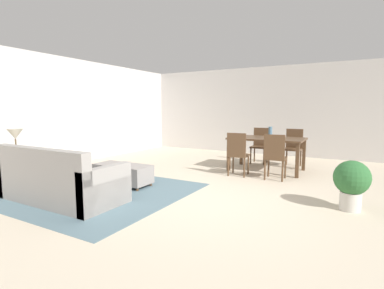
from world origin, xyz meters
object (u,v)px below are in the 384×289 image
object	(u,v)px
dining_chair_far_left	(260,143)
table_lamp	(15,135)
dining_table	(267,142)
vase_centerpiece	(270,132)
dining_chair_near_right	(275,154)
ottoman_table	(123,173)
dining_chair_near_left	(238,152)
couch	(60,182)
dining_chair_far_right	(293,145)
potted_plant	(352,181)
side_table	(17,164)

from	to	relation	value
dining_chair_far_left	table_lamp	bearing A→B (deg)	-124.10
dining_table	vase_centerpiece	world-z (taller)	vase_centerpiece
dining_chair_near_right	ottoman_table	bearing A→B (deg)	-143.44
table_lamp	ottoman_table	bearing A→B (deg)	35.95
dining_chair_near_left	dining_chair_near_right	xyz separation A→B (m)	(0.77, 0.02, 0.00)
dining_chair_near_right	dining_chair_far_left	bearing A→B (deg)	114.95
couch	dining_table	xyz separation A→B (m)	(2.18, 3.78, 0.38)
couch	dining_chair_far_right	xyz separation A→B (m)	(2.62, 4.62, 0.23)
table_lamp	vase_centerpiece	bearing A→B (deg)	46.22
dining_chair_near_right	dining_chair_far_left	xyz separation A→B (m)	(-0.79, 1.70, 0.00)
dining_chair_near_right	table_lamp	bearing A→B (deg)	-143.67
dining_chair_near_left	potted_plant	world-z (taller)	dining_chair_near_left
ottoman_table	dining_chair_far_left	size ratio (longest dim) A/B	1.20
ottoman_table	dining_table	bearing A→B (deg)	52.59
ottoman_table	dining_chair_far_left	bearing A→B (deg)	65.37
potted_plant	vase_centerpiece	bearing A→B (deg)	128.72
dining_chair_near_left	dining_chair_near_right	world-z (taller)	same
side_table	dining_chair_far_left	distance (m)	5.49
dining_chair_far_right	table_lamp	bearing A→B (deg)	-130.92
table_lamp	potted_plant	bearing A→B (deg)	17.09
table_lamp	potted_plant	distance (m)	5.49
dining_chair_near_left	vase_centerpiece	xyz separation A→B (m)	(0.45, 0.88, 0.37)
couch	dining_chair_near_right	size ratio (longest dim) A/B	2.17
potted_plant	couch	bearing A→B (deg)	-156.46
table_lamp	dining_chair_near_left	bearing A→B (deg)	42.36
side_table	potted_plant	distance (m)	5.46
dining_chair_far_right	potted_plant	distance (m)	3.19
couch	dining_chair_near_right	world-z (taller)	dining_chair_near_right
dining_table	table_lamp	bearing A→B (deg)	-133.38
side_table	vase_centerpiece	world-z (taller)	vase_centerpiece
dining_chair_far_right	potted_plant	xyz separation A→B (m)	(1.30, -2.91, -0.11)
couch	ottoman_table	bearing A→B (deg)	80.77
dining_chair_near_right	dining_chair_far_right	xyz separation A→B (m)	(0.05, 1.68, 0.00)
table_lamp	dining_chair_near_right	world-z (taller)	table_lamp
table_lamp	dining_chair_far_left	size ratio (longest dim) A/B	0.57
couch	dining_chair_far_right	size ratio (longest dim) A/B	2.17
couch	dining_table	distance (m)	4.38
dining_chair_far_right	dining_table	bearing A→B (deg)	-117.68
couch	dining_table	size ratio (longest dim) A/B	1.23
dining_table	dining_chair_far_left	world-z (taller)	dining_chair_far_left
couch	dining_chair_near_right	bearing A→B (deg)	48.92
dining_table	dining_chair_near_right	bearing A→B (deg)	-64.93
ottoman_table	vase_centerpiece	distance (m)	3.39
side_table	ottoman_table	bearing A→B (deg)	35.95
ottoman_table	dining_table	distance (m)	3.30
table_lamp	vase_centerpiece	size ratio (longest dim) A/B	2.07
table_lamp	dining_chair_far_right	world-z (taller)	table_lamp
dining_table	side_table	bearing A→B (deg)	-133.38
side_table	vase_centerpiece	distance (m)	5.14
dining_chair_near_right	couch	bearing A→B (deg)	-131.08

